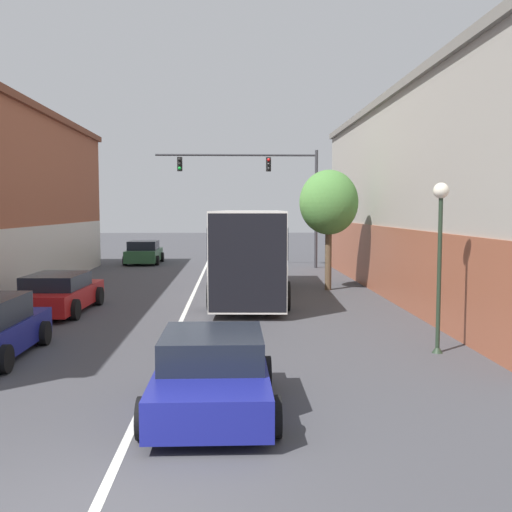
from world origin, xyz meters
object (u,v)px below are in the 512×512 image
object	(u,v)px
hatchback_foreground	(212,374)
street_tree_near	(329,203)
street_lamp	(440,243)
parked_car_left_near	(59,293)
bus	(250,248)
parked_car_left_mid	(144,253)
traffic_signal_gantry	(269,182)

from	to	relation	value
hatchback_foreground	street_tree_near	bearing A→B (deg)	-16.25
street_lamp	street_tree_near	distance (m)	11.24
parked_car_left_near	street_tree_near	distance (m)	11.46
bus	parked_car_left_near	distance (m)	7.39
bus	parked_car_left_near	bearing A→B (deg)	120.39
parked_car_left_near	street_lamp	distance (m)	12.37
hatchback_foreground	street_lamp	bearing A→B (deg)	-53.44
parked_car_left_mid	street_tree_near	xyz separation A→B (m)	(9.58, -12.66, 2.99)
hatchback_foreground	street_lamp	distance (m)	6.80
parked_car_left_mid	street_lamp	world-z (taller)	street_lamp
hatchback_foreground	street_lamp	world-z (taller)	street_lamp
bus	hatchback_foreground	bearing A→B (deg)	178.15
parked_car_left_near	parked_car_left_mid	xyz separation A→B (m)	(0.21, 17.79, 0.05)
parked_car_left_mid	street_lamp	xyz separation A→B (m)	(10.41, -23.81, 1.95)
parked_car_left_mid	traffic_signal_gantry	distance (m)	9.31
parked_car_left_near	street_lamp	xyz separation A→B (m)	(10.61, -6.03, 2.00)
bus	street_lamp	xyz separation A→B (m)	(4.17, -9.41, 0.75)
parked_car_left_mid	street_lamp	bearing A→B (deg)	-156.58
parked_car_left_near	street_lamp	world-z (taller)	street_lamp
hatchback_foreground	parked_car_left_mid	distance (m)	28.16
traffic_signal_gantry	bus	bearing A→B (deg)	-97.08
street_lamp	traffic_signal_gantry	bearing A→B (deg)	97.65
bus	street_lamp	distance (m)	10.32
parked_car_left_near	bus	bearing A→B (deg)	-60.23
bus	street_lamp	size ratio (longest dim) A/B	2.67
bus	parked_car_left_mid	size ratio (longest dim) A/B	2.56
hatchback_foreground	parked_car_left_mid	size ratio (longest dim) A/B	0.92
parked_car_left_mid	street_tree_near	distance (m)	16.15
parked_car_left_near	parked_car_left_mid	distance (m)	17.79
parked_car_left_near	traffic_signal_gantry	xyz separation A→B (m)	(7.84, 14.62, 4.33)
traffic_signal_gantry	street_lamp	xyz separation A→B (m)	(2.77, -20.65, -2.34)
bus	street_lamp	bearing A→B (deg)	-153.41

